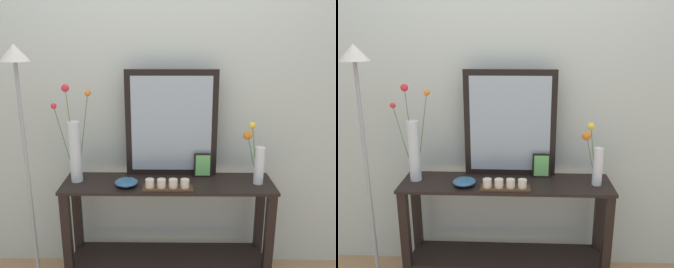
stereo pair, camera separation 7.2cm
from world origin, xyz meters
TOP-DOWN VIEW (x-y plane):
  - wall_back at (0.00, 0.29)m, footprint 6.40×0.08m
  - console_table at (0.00, 0.00)m, footprint 1.39×0.35m
  - mirror_leaning at (0.02, 0.14)m, footprint 0.62×0.03m
  - tall_vase_left at (-0.61, 0.02)m, footprint 0.23×0.13m
  - vase_right at (0.58, -0.00)m, footprint 0.13×0.12m
  - candle_tray at (-0.00, -0.11)m, footprint 0.32×0.09m
  - picture_frame_small at (0.24, 0.10)m, footprint 0.12×0.01m
  - decorative_bowl at (-0.27, -0.06)m, footprint 0.15×0.15m
  - floor_lamp at (-0.89, -0.09)m, footprint 0.24×0.24m

SIDE VIEW (x-z plane):
  - console_table at x=0.00m, z-range 0.08..0.85m
  - decorative_bowl at x=-0.27m, z-range 0.77..0.81m
  - candle_tray at x=0.00m, z-range 0.76..0.82m
  - picture_frame_small at x=0.24m, z-range 0.76..0.93m
  - vase_right at x=0.58m, z-range 0.73..1.14m
  - tall_vase_left at x=-0.61m, z-range 0.68..1.32m
  - floor_lamp at x=-0.89m, z-range 0.29..1.95m
  - mirror_leaning at x=0.02m, z-range 0.76..1.49m
  - wall_back at x=0.00m, z-range 0.00..2.70m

